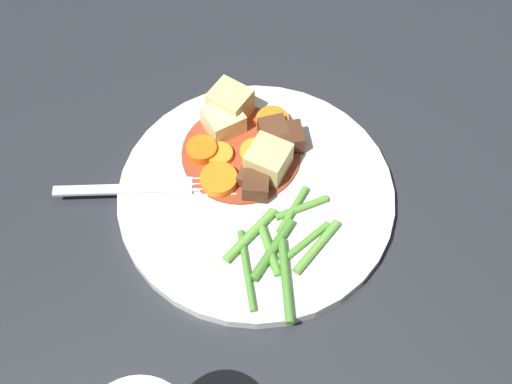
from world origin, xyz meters
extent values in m
plane|color=#26282D|center=(0.00, 0.00, 0.00)|extent=(3.00, 3.00, 0.00)
cylinder|color=white|center=(0.00, 0.00, 0.01)|extent=(0.27, 0.27, 0.01)
cylinder|color=#93381E|center=(0.04, -0.01, 0.01)|extent=(0.12, 0.12, 0.00)
cylinder|color=orange|center=(0.07, 0.02, 0.02)|extent=(0.04, 0.04, 0.01)
cylinder|color=orange|center=(0.05, 0.01, 0.02)|extent=(0.04, 0.04, 0.01)
cylinder|color=orange|center=(0.03, -0.02, 0.02)|extent=(0.04, 0.04, 0.01)
cylinder|color=orange|center=(0.03, 0.02, 0.02)|extent=(0.04, 0.04, 0.01)
cylinder|color=orange|center=(0.06, -0.06, 0.02)|extent=(0.05, 0.05, 0.01)
cube|color=#E5CC7A|center=(0.01, -0.02, 0.03)|extent=(0.05, 0.05, 0.03)
cube|color=#E5CC7A|center=(0.09, -0.03, 0.03)|extent=(0.05, 0.04, 0.03)
cube|color=#EAD68C|center=(0.08, -0.02, 0.03)|extent=(0.04, 0.04, 0.03)
cube|color=#56331E|center=(0.01, 0.00, 0.02)|extent=(0.03, 0.03, 0.02)
cube|color=#4C2B19|center=(0.03, -0.06, 0.02)|extent=(0.04, 0.04, 0.02)
cube|color=#4C2B19|center=(0.00, 0.00, 0.02)|extent=(0.03, 0.03, 0.02)
cube|color=#56331E|center=(0.04, -0.05, 0.02)|extent=(0.03, 0.03, 0.02)
cylinder|color=#4C8E33|center=(-0.06, 0.02, 0.02)|extent=(0.04, 0.07, 0.01)
cylinder|color=#599E38|center=(-0.04, -0.02, 0.02)|extent=(0.03, 0.05, 0.01)
cylinder|color=#599E38|center=(-0.04, -0.02, 0.02)|extent=(0.02, 0.05, 0.01)
cylinder|color=#599E38|center=(-0.07, 0.00, 0.02)|extent=(0.01, 0.07, 0.01)
cylinder|color=#66AD42|center=(-0.04, 0.03, 0.02)|extent=(0.03, 0.07, 0.01)
cylinder|color=#66AD42|center=(-0.08, -0.01, 0.02)|extent=(0.03, 0.06, 0.01)
cylinder|color=#4C8E33|center=(-0.06, 0.05, 0.02)|extent=(0.07, 0.04, 0.01)
cylinder|color=#4C8E33|center=(-0.09, 0.03, 0.02)|extent=(0.07, 0.05, 0.01)
cylinder|color=#599E38|center=(-0.06, 0.03, 0.02)|extent=(0.05, 0.02, 0.01)
cube|color=silver|center=(0.08, 0.11, 0.01)|extent=(0.07, 0.10, 0.00)
cube|color=silver|center=(0.04, 0.06, 0.01)|extent=(0.03, 0.03, 0.00)
cylinder|color=silver|center=(0.02, 0.04, 0.01)|extent=(0.03, 0.04, 0.00)
cylinder|color=silver|center=(0.02, 0.03, 0.01)|extent=(0.03, 0.04, 0.00)
cylinder|color=silver|center=(0.03, 0.03, 0.01)|extent=(0.03, 0.04, 0.00)
cylinder|color=silver|center=(0.03, 0.03, 0.01)|extent=(0.03, 0.04, 0.00)
camera|label=1|loc=(-0.29, 0.19, 0.57)|focal=48.21mm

